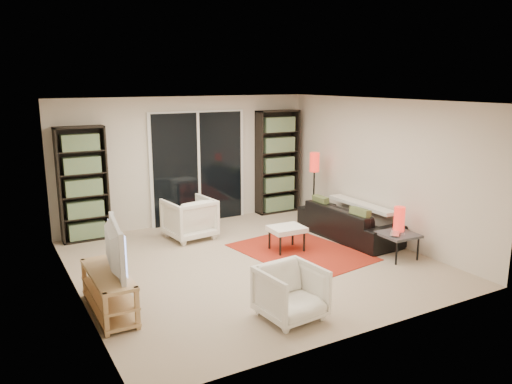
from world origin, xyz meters
TOP-DOWN VIEW (x-y plane):
  - floor at (0.00, 0.00)m, footprint 5.00×5.00m
  - wall_back at (0.00, 2.50)m, footprint 5.00×0.02m
  - wall_front at (0.00, -2.50)m, footprint 5.00×0.02m
  - wall_left at (-2.50, 0.00)m, footprint 0.02×5.00m
  - wall_right at (2.50, 0.00)m, footprint 0.02×5.00m
  - ceiling at (0.00, 0.00)m, footprint 5.00×5.00m
  - sliding_door at (0.20, 2.46)m, footprint 1.92×0.08m
  - bookshelf_left at (-1.95, 2.33)m, footprint 0.80×0.30m
  - bookshelf_right at (1.90, 2.33)m, footprint 0.90×0.30m
  - tv_stand at (-2.27, -0.63)m, footprint 0.40×1.24m
  - tv at (-2.25, -0.63)m, footprint 0.27×1.04m
  - rug at (0.90, -0.01)m, footprint 1.82×2.28m
  - sofa at (2.06, 0.22)m, footprint 0.86×1.99m
  - armchair_back at (-0.37, 1.56)m, footprint 0.85×0.87m
  - armchair_front at (-0.48, -1.82)m, footprint 0.72×0.74m
  - ottoman at (0.75, 0.18)m, footprint 0.57×0.47m
  - side_table at (2.04, -0.96)m, footprint 0.55×0.55m
  - laptop at (1.99, -1.01)m, footprint 0.38×0.37m
  - table_lamp at (2.14, -0.86)m, footprint 0.17×0.17m
  - floor_lamp at (2.13, 1.37)m, footprint 0.20×0.20m

SIDE VIEW (x-z plane):
  - floor at x=0.00m, z-range 0.00..0.00m
  - rug at x=0.90m, z-range 0.00..0.01m
  - tv_stand at x=-2.27m, z-range 0.01..0.51m
  - sofa at x=2.06m, z-range 0.00..0.57m
  - armchair_front at x=-0.48m, z-range 0.00..0.62m
  - ottoman at x=0.75m, z-range 0.14..0.54m
  - armchair_back at x=-0.37m, z-range 0.00..0.71m
  - side_table at x=2.04m, z-range 0.16..0.56m
  - laptop at x=1.99m, z-range 0.40..0.43m
  - table_lamp at x=2.14m, z-range 0.40..0.78m
  - tv at x=-2.25m, z-range 0.50..1.09m
  - bookshelf_left at x=-1.95m, z-range 0.00..1.95m
  - floor_lamp at x=2.13m, z-range 0.35..1.70m
  - sliding_door at x=0.20m, z-range -0.03..2.13m
  - bookshelf_right at x=1.90m, z-range 0.00..2.10m
  - wall_back at x=0.00m, z-range 0.00..2.40m
  - wall_front at x=0.00m, z-range 0.00..2.40m
  - wall_left at x=-2.50m, z-range 0.00..2.40m
  - wall_right at x=2.50m, z-range 0.00..2.40m
  - ceiling at x=0.00m, z-range 2.39..2.41m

